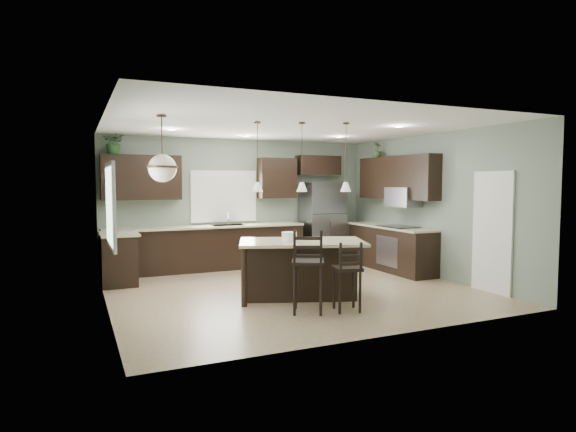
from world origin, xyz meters
The scene contains 31 objects.
ground centered at (0.00, 0.00, 0.00)m, with size 6.00×6.00×0.00m, color #9E8466.
pantry_door centered at (2.98, -1.55, 1.02)m, with size 0.04×0.82×2.04m, color white.
window_back centered at (-0.40, 2.73, 1.55)m, with size 1.35×0.02×1.00m, color white.
window_left centered at (-2.98, -0.80, 1.55)m, with size 0.02×1.10×1.00m, color white.
left_return_cabs centered at (-2.70, 1.70, 0.45)m, with size 0.60×0.90×0.90m, color black.
left_return_countertop centered at (-2.68, 1.70, 0.92)m, with size 0.66×0.96×0.04m, color beige.
back_lower_cabs centered at (-0.85, 2.45, 0.45)m, with size 4.20×0.60×0.90m, color black.
back_countertop centered at (-0.85, 2.43, 0.92)m, with size 4.20×0.66×0.04m, color beige.
sink_inset centered at (-0.40, 2.43, 0.94)m, with size 0.70×0.45×0.01m, color gray.
faucet centered at (-0.40, 2.40, 1.08)m, with size 0.02×0.02×0.28m, color silver.
back_upper_left centered at (-2.15, 2.58, 1.95)m, with size 1.55×0.34×0.90m, color black.
back_upper_right centered at (0.80, 2.58, 1.95)m, with size 0.85×0.34×0.90m, color black.
fridge_header centered at (1.85, 2.58, 2.25)m, with size 1.05×0.34×0.45m, color black.
right_lower_cabs centered at (2.70, 0.87, 0.45)m, with size 0.60×2.35×0.90m, color black.
right_countertop centered at (2.68, 0.87, 0.92)m, with size 0.66×2.35×0.04m, color beige.
cooktop centered at (2.68, 0.60, 0.94)m, with size 0.58×0.75×0.02m, color black.
wall_oven_front centered at (2.40, 0.60, 0.45)m, with size 0.01×0.72×0.60m, color gray.
right_upper_cabs centered at (2.83, 0.87, 1.95)m, with size 0.34×2.35×0.90m, color black.
microwave centered at (2.78, 0.60, 1.55)m, with size 0.40×0.75×0.40m, color gray.
refrigerator centered at (1.84, 2.35, 0.93)m, with size 0.90×0.74×1.85m, color gray.
kitchen_island centered at (-0.10, -0.60, 0.46)m, with size 1.96×1.11×0.92m, color black.
serving_dish centered at (-0.29, -0.53, 0.99)m, with size 0.24×0.24×0.14m, color silver.
bar_stool_center centered at (-0.41, -1.43, 0.60)m, with size 0.44×0.44×1.20m, color black.
bar_stool_right centered at (0.14, -1.58, 0.51)m, with size 0.38×0.38×1.02m, color black.
pendant_left centered at (-0.76, -0.35, 2.25)m, with size 0.17×0.17×1.10m, color white, non-canonical shape.
pendant_center centered at (-0.10, -0.60, 2.25)m, with size 0.17×0.17×1.10m, color white, non-canonical shape.
pendant_right centered at (0.55, -0.84, 2.25)m, with size 0.17×0.17×1.10m, color white, non-canonical shape.
chandelier centered at (-2.25, -0.52, 2.33)m, with size 0.43×0.43×0.95m, color beige, non-canonical shape.
plant_back_left centered at (-2.65, 2.55, 2.63)m, with size 0.42×0.36×0.47m, color #21481F.
plant_right_wall centered at (2.80, 1.57, 2.57)m, with size 0.19×0.19×0.34m, color #365826.
room_shell centered at (0.00, 0.00, 1.70)m, with size 6.00×6.00×6.00m.
Camera 1 is at (-3.41, -7.46, 1.85)m, focal length 30.00 mm.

